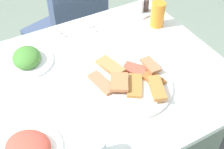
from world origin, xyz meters
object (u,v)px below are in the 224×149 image
at_px(dining_chair, 72,26).
at_px(condiment_caddy, 143,9).
at_px(dining_table, 102,92).
at_px(paper_napkin, 79,32).
at_px(pide_platter, 129,83).
at_px(soda_can, 158,14).
at_px(spoon, 77,29).
at_px(salad_plate_rice, 28,148).
at_px(salad_plate_greens, 27,59).
at_px(fork, 80,33).
at_px(drinking_glass, 96,149).

bearing_deg(dining_chair, condiment_caddy, -60.73).
xyz_separation_m(dining_table, paper_napkin, (0.04, 0.32, 0.10)).
distance_m(dining_table, pide_platter, 0.16).
distance_m(soda_can, spoon, 0.39).
distance_m(dining_chair, paper_napkin, 0.50).
relative_size(salad_plate_rice, condiment_caddy, 2.02).
xyz_separation_m(salad_plate_greens, soda_can, (0.63, -0.04, 0.04)).
relative_size(paper_napkin, spoon, 0.68).
height_order(dining_chair, spoon, dining_chair).
relative_size(fork, spoon, 0.96).
bearing_deg(salad_plate_rice, pide_platter, 12.50).
distance_m(pide_platter, salad_plate_greens, 0.44).
bearing_deg(spoon, pide_platter, -78.29).
height_order(salad_plate_rice, fork, salad_plate_rice).
xyz_separation_m(dining_chair, drinking_glass, (-0.34, -1.05, 0.31)).
xyz_separation_m(pide_platter, salad_plate_greens, (-0.30, 0.32, 0.01)).
xyz_separation_m(salad_plate_rice, drinking_glass, (0.18, -0.12, 0.03)).
bearing_deg(condiment_caddy, soda_can, -90.59).
relative_size(pide_platter, paper_napkin, 2.94).
relative_size(dining_table, drinking_glass, 10.45).
bearing_deg(salad_plate_rice, salad_plate_greens, 73.13).
height_order(fork, condiment_caddy, condiment_caddy).
bearing_deg(salad_plate_rice, dining_chair, 60.67).
height_order(soda_can, fork, soda_can).
bearing_deg(paper_napkin, salad_plate_rice, -128.28).
relative_size(salad_plate_rice, fork, 1.30).
bearing_deg(salad_plate_greens, spoon, 22.20).
height_order(dining_chair, soda_can, dining_chair).
height_order(pide_platter, salad_plate_greens, salad_plate_greens).
height_order(dining_table, pide_platter, pide_platter).
height_order(paper_napkin, spoon, spoon).
bearing_deg(soda_can, spoon, 157.11).
bearing_deg(fork, condiment_caddy, 14.61).
height_order(dining_chair, pide_platter, dining_chair).
height_order(salad_plate_rice, drinking_glass, drinking_glass).
xyz_separation_m(salad_plate_greens, condiment_caddy, (0.63, 0.08, 0.00)).
height_order(pide_platter, spoon, pide_platter).
relative_size(dining_chair, condiment_caddy, 8.56).
xyz_separation_m(fork, condiment_caddy, (0.36, 0.01, 0.02)).
height_order(dining_table, paper_napkin, paper_napkin).
distance_m(paper_napkin, fork, 0.02).
xyz_separation_m(drinking_glass, fork, (0.23, 0.62, -0.04)).
distance_m(salad_plate_greens, salad_plate_rice, 0.43).
relative_size(dining_table, salad_plate_rice, 4.79).
bearing_deg(salad_plate_greens, salad_plate_rice, -106.87).
bearing_deg(condiment_caddy, drinking_glass, -133.06).
bearing_deg(paper_napkin, salad_plate_greens, -161.07).
bearing_deg(dining_table, spoon, 82.48).
distance_m(pide_platter, salad_plate_rice, 0.44).
height_order(salad_plate_rice, soda_can, soda_can).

